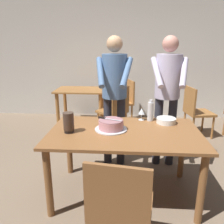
{
  "coord_description": "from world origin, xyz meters",
  "views": [
    {
      "loc": [
        0.02,
        -2.21,
        1.61
      ],
      "look_at": [
        -0.14,
        0.18,
        0.9
      ],
      "focal_mm": 36.51,
      "sensor_mm": 36.0,
      "label": 1
    }
  ],
  "objects_px": {
    "main_dining_table": "(124,141)",
    "cake_knife": "(105,118)",
    "person_standing_beside": "(167,88)",
    "background_chair_1": "(196,110)",
    "hurricane_lamp": "(69,122)",
    "plate_stack": "(166,121)",
    "chair_near_side": "(120,208)",
    "wine_glass_near": "(142,112)",
    "cake_on_platter": "(111,125)",
    "background_table": "(81,97)",
    "background_chair_0": "(115,109)",
    "background_chair_3": "(124,100)",
    "water_bottle": "(150,111)",
    "person_cutting_cake": "(114,88)"
  },
  "relations": [
    {
      "from": "background_chair_3",
      "to": "hurricane_lamp",
      "type": "bearing_deg",
      "value": -101.67
    },
    {
      "from": "plate_stack",
      "to": "chair_near_side",
      "type": "height_order",
      "value": "chair_near_side"
    },
    {
      "from": "person_standing_beside",
      "to": "hurricane_lamp",
      "type": "bearing_deg",
      "value": -144.51
    },
    {
      "from": "hurricane_lamp",
      "to": "chair_near_side",
      "type": "relative_size",
      "value": 0.23
    },
    {
      "from": "person_standing_beside",
      "to": "background_table",
      "type": "bearing_deg",
      "value": 132.66
    },
    {
      "from": "plate_stack",
      "to": "chair_near_side",
      "type": "xyz_separation_m",
      "value": [
        -0.48,
        -1.13,
        -0.29
      ]
    },
    {
      "from": "wine_glass_near",
      "to": "hurricane_lamp",
      "type": "bearing_deg",
      "value": -149.32
    },
    {
      "from": "plate_stack",
      "to": "chair_near_side",
      "type": "relative_size",
      "value": 0.24
    },
    {
      "from": "person_standing_beside",
      "to": "background_chair_3",
      "type": "height_order",
      "value": "person_standing_beside"
    },
    {
      "from": "plate_stack",
      "to": "hurricane_lamp",
      "type": "relative_size",
      "value": 1.05
    },
    {
      "from": "person_standing_beside",
      "to": "background_chair_0",
      "type": "distance_m",
      "value": 1.4
    },
    {
      "from": "person_standing_beside",
      "to": "cake_on_platter",
      "type": "bearing_deg",
      "value": -134.83
    },
    {
      "from": "plate_stack",
      "to": "cake_on_platter",
      "type": "bearing_deg",
      "value": -157.39
    },
    {
      "from": "person_standing_beside",
      "to": "background_chair_0",
      "type": "xyz_separation_m",
      "value": [
        -0.73,
        1.04,
        -0.58
      ]
    },
    {
      "from": "background_table",
      "to": "person_standing_beside",
      "type": "bearing_deg",
      "value": -47.34
    },
    {
      "from": "person_cutting_cake",
      "to": "chair_near_side",
      "type": "distance_m",
      "value": 1.64
    },
    {
      "from": "person_standing_beside",
      "to": "person_cutting_cake",
      "type": "bearing_deg",
      "value": -177.47
    },
    {
      "from": "wine_glass_near",
      "to": "background_chair_1",
      "type": "xyz_separation_m",
      "value": [
        1.05,
        1.41,
        -0.36
      ]
    },
    {
      "from": "person_cutting_cake",
      "to": "background_chair_1",
      "type": "distance_m",
      "value": 1.87
    },
    {
      "from": "hurricane_lamp",
      "to": "person_cutting_cake",
      "type": "height_order",
      "value": "person_cutting_cake"
    },
    {
      "from": "hurricane_lamp",
      "to": "background_chair_0",
      "type": "distance_m",
      "value": 1.89
    },
    {
      "from": "background_table",
      "to": "wine_glass_near",
      "type": "bearing_deg",
      "value": -59.73
    },
    {
      "from": "main_dining_table",
      "to": "cake_on_platter",
      "type": "relative_size",
      "value": 4.59
    },
    {
      "from": "cake_knife",
      "to": "water_bottle",
      "type": "relative_size",
      "value": 1.03
    },
    {
      "from": "background_table",
      "to": "background_chair_0",
      "type": "bearing_deg",
      "value": -36.45
    },
    {
      "from": "main_dining_table",
      "to": "wine_glass_near",
      "type": "relative_size",
      "value": 10.84
    },
    {
      "from": "cake_knife",
      "to": "plate_stack",
      "type": "xyz_separation_m",
      "value": [
        0.68,
        0.23,
        -0.09
      ]
    },
    {
      "from": "person_standing_beside",
      "to": "background_chair_0",
      "type": "relative_size",
      "value": 1.91
    },
    {
      "from": "background_chair_0",
      "to": "background_chair_1",
      "type": "bearing_deg",
      "value": 1.68
    },
    {
      "from": "water_bottle",
      "to": "chair_near_side",
      "type": "distance_m",
      "value": 1.3
    },
    {
      "from": "background_table",
      "to": "background_chair_3",
      "type": "xyz_separation_m",
      "value": [
        0.88,
        0.18,
        -0.09
      ]
    },
    {
      "from": "background_chair_1",
      "to": "main_dining_table",
      "type": "bearing_deg",
      "value": -124.74
    },
    {
      "from": "cake_knife",
      "to": "person_cutting_cake",
      "type": "height_order",
      "value": "person_cutting_cake"
    },
    {
      "from": "person_standing_beside",
      "to": "chair_near_side",
      "type": "height_order",
      "value": "person_standing_beside"
    },
    {
      "from": "background_chair_3",
      "to": "water_bottle",
      "type": "bearing_deg",
      "value": -80.95
    },
    {
      "from": "hurricane_lamp",
      "to": "person_standing_beside",
      "type": "relative_size",
      "value": 0.12
    },
    {
      "from": "plate_stack",
      "to": "water_bottle",
      "type": "relative_size",
      "value": 0.88
    },
    {
      "from": "main_dining_table",
      "to": "cake_knife",
      "type": "distance_m",
      "value": 0.31
    },
    {
      "from": "person_standing_beside",
      "to": "background_chair_1",
      "type": "distance_m",
      "value": 1.42
    },
    {
      "from": "water_bottle",
      "to": "cake_on_platter",
      "type": "bearing_deg",
      "value": -142.71
    },
    {
      "from": "person_standing_beside",
      "to": "background_chair_1",
      "type": "height_order",
      "value": "person_standing_beside"
    },
    {
      "from": "water_bottle",
      "to": "person_standing_beside",
      "type": "height_order",
      "value": "person_standing_beside"
    },
    {
      "from": "background_chair_1",
      "to": "background_chair_3",
      "type": "xyz_separation_m",
      "value": [
        -1.28,
        0.67,
        0.0
      ]
    },
    {
      "from": "cake_knife",
      "to": "background_table",
      "type": "distance_m",
      "value": 2.35
    },
    {
      "from": "main_dining_table",
      "to": "water_bottle",
      "type": "height_order",
      "value": "water_bottle"
    },
    {
      "from": "cake_on_platter",
      "to": "background_table",
      "type": "distance_m",
      "value": 2.39
    },
    {
      "from": "hurricane_lamp",
      "to": "background_chair_1",
      "type": "height_order",
      "value": "hurricane_lamp"
    },
    {
      "from": "background_table",
      "to": "cake_on_platter",
      "type": "bearing_deg",
      "value": -70.99
    },
    {
      "from": "hurricane_lamp",
      "to": "background_chair_0",
      "type": "relative_size",
      "value": 0.23
    },
    {
      "from": "main_dining_table",
      "to": "plate_stack",
      "type": "height_order",
      "value": "plate_stack"
    }
  ]
}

